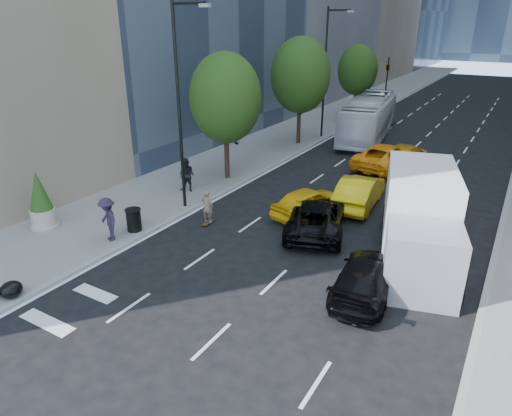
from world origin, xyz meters
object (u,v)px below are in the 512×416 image
Objects in this scene: box_truck at (420,218)px; trash_can at (134,220)px; planter_shrub at (41,201)px; city_bus at (369,118)px; black_sedan_lincoln at (316,216)px; skateboarder at (207,209)px; black_sedan_mercedes at (366,277)px.

box_truck is 12.49m from trash_can.
city_bus is at bearing 73.94° from planter_shrub.
box_truck reaches higher than planter_shrub.
skateboarder is at bearing 3.90° from black_sedan_lincoln.
trash_can is (-3.40, -23.55, -1.05)m from city_bus.
city_bus is (-3.70, 19.01, 0.95)m from black_sedan_lincoln.
box_truck is (9.39, 1.66, 1.00)m from skateboarder.
skateboarder is 1.63× the size of trash_can.
black_sedan_lincoln reaches higher than black_sedan_mercedes.
planter_shrub reaches higher than trash_can.
city_bus is at bearing 98.08° from box_truck.
trash_can is (-11.71, -4.20, -1.16)m from box_truck.
skateboarder is at bearing 35.28° from planter_shrub.
skateboarder is 21.05m from city_bus.
black_sedan_lincoln is at bearing 30.21° from planter_shrub.
black_sedan_lincoln is 12.77m from planter_shrub.
city_bus reaches higher than skateboarder.
box_truck reaches higher than black_sedan_lincoln.
black_sedan_lincoln is 1.16× the size of black_sedan_mercedes.
trash_can is at bearing 40.52° from skateboarder.
black_sedan_mercedes is at bearing 9.32° from planter_shrub.
black_sedan_mercedes is 14.93m from planter_shrub.
skateboarder reaches higher than trash_can.
black_sedan_mercedes is 10.81m from trash_can.
city_bus is 4.49× the size of planter_shrub.
skateboarder is 3.45m from trash_can.
trash_can is at bearing 13.82° from black_sedan_lincoln.
planter_shrub reaches higher than black_sedan_mercedes.
box_truck is (8.31, -19.35, 0.11)m from city_bus.
box_truck is 2.90× the size of planter_shrub.
black_sedan_mercedes is at bearing 2.90° from trash_can.
skateboarder is at bearing -101.37° from city_bus.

